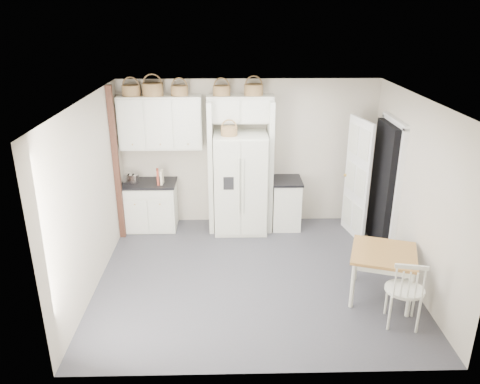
{
  "coord_description": "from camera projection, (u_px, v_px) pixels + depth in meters",
  "views": [
    {
      "loc": [
        -0.35,
        -6.0,
        3.69
      ],
      "look_at": [
        -0.19,
        0.4,
        1.18
      ],
      "focal_mm": 35.0,
      "sensor_mm": 36.0,
      "label": 1
    }
  ],
  "objects": [
    {
      "name": "fridge_panel_right",
      "position": [
        270.0,
        166.0,
        8.11
      ],
      "size": [
        0.08,
        0.6,
        2.3
      ],
      "primitive_type": "cube",
      "color": "silver",
      "rests_on": "floor"
    },
    {
      "name": "wall_left",
      "position": [
        91.0,
        196.0,
        6.41
      ],
      "size": [
        0.0,
        4.0,
        4.0
      ],
      "primitive_type": "plane",
      "rotation": [
        1.57,
        0.0,
        1.57
      ],
      "color": "#B8AE96",
      "rests_on": "floor"
    },
    {
      "name": "basket_upper_c",
      "position": [
        179.0,
        91.0,
        7.72
      ],
      "size": [
        0.28,
        0.28,
        0.16
      ],
      "primitive_type": "cylinder",
      "color": "brown",
      "rests_on": "upper_cabinet"
    },
    {
      "name": "basket_bridge_b",
      "position": [
        254.0,
        90.0,
        7.75
      ],
      "size": [
        0.32,
        0.32,
        0.18
      ],
      "primitive_type": "cylinder",
      "color": "brown",
      "rests_on": "bridge_cabinet"
    },
    {
      "name": "basket_upper_a",
      "position": [
        131.0,
        91.0,
        7.7
      ],
      "size": [
        0.3,
        0.3,
        0.17
      ],
      "primitive_type": "cylinder",
      "color": "brown",
      "rests_on": "upper_cabinet"
    },
    {
      "name": "toaster",
      "position": [
        131.0,
        179.0,
        8.07
      ],
      "size": [
        0.26,
        0.19,
        0.16
      ],
      "primitive_type": "cube",
      "rotation": [
        0.0,
        0.0,
        -0.22
      ],
      "color": "silver",
      "rests_on": "counter_left"
    },
    {
      "name": "wall_right",
      "position": [
        415.0,
        193.0,
        6.51
      ],
      "size": [
        0.0,
        4.0,
        4.0
      ],
      "primitive_type": "plane",
      "rotation": [
        1.57,
        0.0,
        -1.57
      ],
      "color": "#B8AE96",
      "rests_on": "floor"
    },
    {
      "name": "fridge_panel_left",
      "position": [
        211.0,
        166.0,
        8.08
      ],
      "size": [
        0.08,
        0.6,
        2.3
      ],
      "primitive_type": "cube",
      "color": "silver",
      "rests_on": "floor"
    },
    {
      "name": "floor",
      "position": [
        253.0,
        276.0,
        6.93
      ],
      "size": [
        4.5,
        4.5,
        0.0
      ],
      "primitive_type": "plane",
      "color": "#3C3B43",
      "rests_on": "ground"
    },
    {
      "name": "basket_bridge_a",
      "position": [
        222.0,
        91.0,
        7.74
      ],
      "size": [
        0.29,
        0.29,
        0.16
      ],
      "primitive_type": "cylinder",
      "color": "brown",
      "rests_on": "bridge_cabinet"
    },
    {
      "name": "upper_cabinet",
      "position": [
        161.0,
        122.0,
        7.91
      ],
      "size": [
        1.4,
        0.34,
        0.9
      ],
      "primitive_type": "cube",
      "color": "silver",
      "rests_on": "wall_back"
    },
    {
      "name": "cookbook_cream",
      "position": [
        162.0,
        177.0,
        8.05
      ],
      "size": [
        0.04,
        0.16,
        0.24
      ],
      "primitive_type": "cube",
      "rotation": [
        0.0,
        0.0,
        -0.06
      ],
      "color": "beige",
      "rests_on": "counter_left"
    },
    {
      "name": "doorway_void",
      "position": [
        384.0,
        186.0,
        7.54
      ],
      "size": [
        0.18,
        0.85,
        2.05
      ],
      "primitive_type": "cube",
      "color": "black",
      "rests_on": "floor"
    },
    {
      "name": "counter_right",
      "position": [
        287.0,
        181.0,
        8.21
      ],
      "size": [
        0.53,
        0.62,
        0.04
      ],
      "primitive_type": "cube",
      "color": "black",
      "rests_on": "base_cab_right"
    },
    {
      "name": "base_cab_left",
      "position": [
        151.0,
        206.0,
        8.33
      ],
      "size": [
        0.9,
        0.57,
        0.83
      ],
      "primitive_type": "cube",
      "color": "silver",
      "rests_on": "floor"
    },
    {
      "name": "door_slab",
      "position": [
        357.0,
        179.0,
        7.84
      ],
      "size": [
        0.21,
        0.79,
        2.05
      ],
      "primitive_type": "cube",
      "rotation": [
        0.0,
        0.0,
        -1.36
      ],
      "color": "white",
      "rests_on": "floor"
    },
    {
      "name": "windsor_chair",
      "position": [
        405.0,
        290.0,
        5.72
      ],
      "size": [
        0.55,
        0.52,
        0.97
      ],
      "primitive_type": "cube",
      "rotation": [
        0.0,
        0.0,
        -0.2
      ],
      "color": "silver",
      "rests_on": "floor"
    },
    {
      "name": "base_cab_right",
      "position": [
        286.0,
        204.0,
        8.38
      ],
      "size": [
        0.49,
        0.59,
        0.86
      ],
      "primitive_type": "cube",
      "color": "silver",
      "rests_on": "floor"
    },
    {
      "name": "cookbook_red",
      "position": [
        158.0,
        177.0,
        8.04
      ],
      "size": [
        0.06,
        0.18,
        0.26
      ],
      "primitive_type": "cube",
      "rotation": [
        0.0,
        0.0,
        0.15
      ],
      "color": "#9C3624",
      "rests_on": "counter_left"
    },
    {
      "name": "dining_table",
      "position": [
        381.0,
        275.0,
        6.31
      ],
      "size": [
        1.05,
        1.05,
        0.69
      ],
      "primitive_type": "cube",
      "rotation": [
        0.0,
        0.0,
        -0.32
      ],
      "color": "brown",
      "rests_on": "floor"
    },
    {
      "name": "refrigerator",
      "position": [
        241.0,
        183.0,
        8.11
      ],
      "size": [
        0.9,
        0.73,
        1.75
      ],
      "primitive_type": "cube",
      "color": "silver",
      "rests_on": "floor"
    },
    {
      "name": "basket_fridge_a",
      "position": [
        229.0,
        131.0,
        7.67
      ],
      "size": [
        0.27,
        0.27,
        0.15
      ],
      "primitive_type": "cylinder",
      "color": "brown",
      "rests_on": "refrigerator"
    },
    {
      "name": "trim_post",
      "position": [
        116.0,
        165.0,
        7.67
      ],
      "size": [
        0.09,
        0.09,
        2.6
      ],
      "primitive_type": "cube",
      "color": "#351E14",
      "rests_on": "floor"
    },
    {
      "name": "ceiling",
      "position": [
        256.0,
        100.0,
        5.99
      ],
      "size": [
        4.5,
        4.5,
        0.0
      ],
      "primitive_type": "plane",
      "color": "white",
      "rests_on": "wall_back"
    },
    {
      "name": "wall_back",
      "position": [
        248.0,
        153.0,
        8.32
      ],
      "size": [
        4.5,
        0.0,
        4.5
      ],
      "primitive_type": "plane",
      "rotation": [
        1.57,
        0.0,
        0.0
      ],
      "color": "#B8AE96",
      "rests_on": "floor"
    },
    {
      "name": "counter_left",
      "position": [
        149.0,
        183.0,
        8.17
      ],
      "size": [
        0.93,
        0.6,
        0.04
      ],
      "primitive_type": "cube",
      "color": "black",
      "rests_on": "base_cab_left"
    },
    {
      "name": "bridge_cabinet",
      "position": [
        240.0,
        109.0,
        7.86
      ],
      "size": [
        1.12,
        0.34,
        0.45
      ],
      "primitive_type": "cube",
      "color": "silver",
      "rests_on": "wall_back"
    },
    {
      "name": "basket_upper_b",
      "position": [
        153.0,
        89.0,
        7.71
      ],
      "size": [
        0.35,
        0.35,
        0.2
      ],
      "primitive_type": "cylinder",
      "color": "brown",
      "rests_on": "upper_cabinet"
    }
  ]
}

